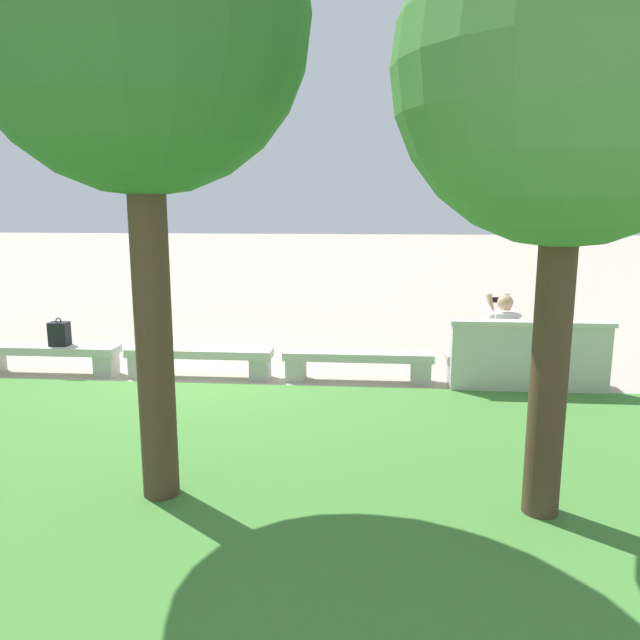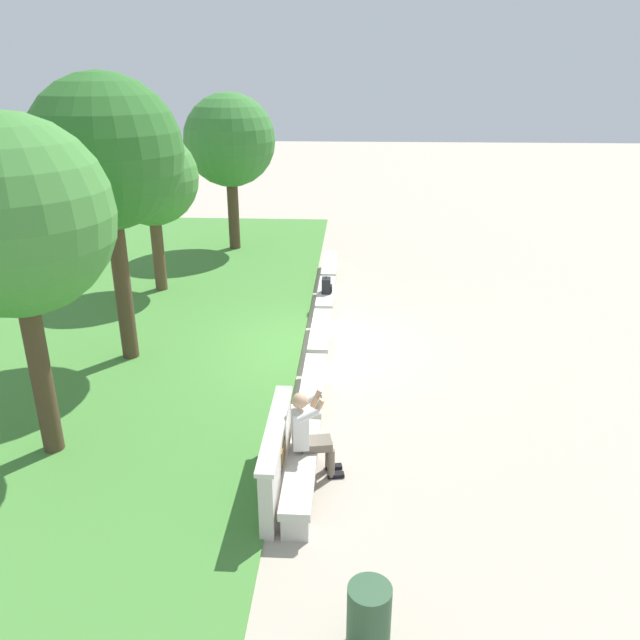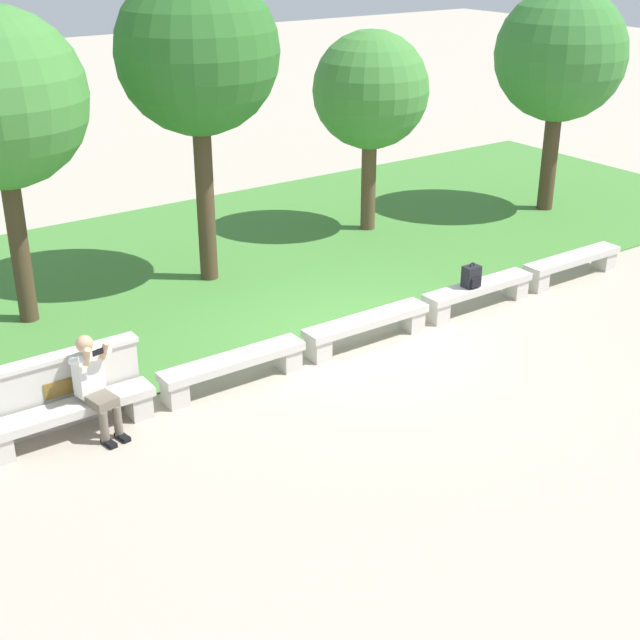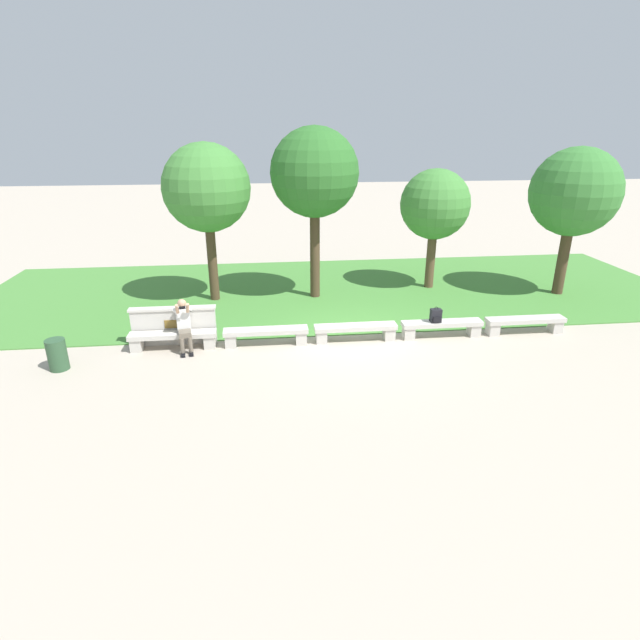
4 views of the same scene
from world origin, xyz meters
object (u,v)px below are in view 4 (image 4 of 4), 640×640
bench_main (173,338)px  tree_far_back (575,193)px  person_photographer (184,323)px  bench_mid (356,330)px  trash_bin (57,355)px  tree_right_background (435,205)px  bench_near (266,334)px  tree_behind_wall (207,189)px  bench_far (442,326)px  bench_end (525,323)px  backpack (436,316)px  tree_left_background (315,174)px

bench_main → tree_far_back: size_ratio=0.46×
person_photographer → tree_far_back: 12.66m
bench_mid → trash_bin: trash_bin is taller
tree_far_back → tree_right_background: bearing=164.0°
bench_near → trash_bin: 4.93m
tree_behind_wall → tree_far_back: bearing=-3.3°
bench_far → trash_bin: bearing=-174.8°
person_photographer → tree_far_back: tree_far_back is taller
bench_near → tree_behind_wall: 5.29m
bench_near → tree_behind_wall: (-1.63, 3.84, 3.26)m
bench_near → person_photographer: bearing=-177.9°
bench_main → bench_end: bearing=0.0°
tree_right_background → tree_behind_wall: bearing=-175.9°
trash_bin → tree_behind_wall: bearing=55.6°
backpack → tree_left_background: bearing=126.8°
trash_bin → tree_far_back: bearing=15.3°
tree_left_background → trash_bin: size_ratio=7.18×
bench_near → bench_end: size_ratio=1.00×
backpack → bench_mid: bearing=179.4°
bench_main → tree_far_back: bearing=14.5°
bench_far → tree_far_back: (5.19, 3.18, 3.06)m
bench_far → tree_far_back: 6.81m
bench_mid → backpack: (2.16, -0.02, 0.32)m
tree_left_background → tree_far_back: 8.28m
bench_near → tree_left_background: size_ratio=0.41×
bench_far → tree_left_background: tree_left_background is taller
bench_mid → person_photographer: (-4.40, -0.08, 0.43)m
person_photographer → bench_main: bearing=166.8°
bench_end → tree_right_background: 5.23m
bench_far → tree_right_background: size_ratio=0.54×
tree_behind_wall → bench_end: bearing=-23.8°
trash_bin → bench_mid: bearing=6.9°
bench_main → tree_behind_wall: 5.09m
backpack → tree_far_back: bearing=30.7°
tree_right_background → backpack: bearing=-106.0°
person_photographer → tree_left_background: bearing=46.1°
person_photographer → bench_end: bearing=0.5°
bench_main → person_photographer: person_photographer is taller
bench_end → bench_far: bearing=180.0°
tree_far_back → tree_behind_wall: bearing=176.7°
tree_far_back → person_photographer: bearing=-164.8°
bench_near → tree_far_back: bearing=17.8°
tree_behind_wall → tree_right_background: 7.46m
bench_far → bench_end: size_ratio=1.00×
backpack → tree_behind_wall: tree_behind_wall is taller
tree_left_background → trash_bin: bearing=-144.5°
bench_far → bench_end: 2.36m
bench_main → tree_right_background: (8.14, 4.36, 2.57)m
bench_main → person_photographer: bearing=-13.2°
bench_mid → bench_end: (4.72, 0.00, 0.00)m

